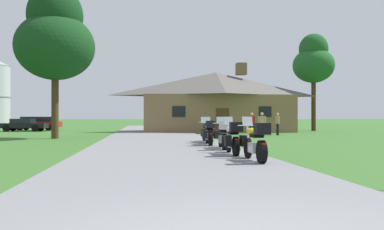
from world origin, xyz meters
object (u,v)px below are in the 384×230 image
(bystander_tan_shirt_near_lodge, at_px, (278,123))
(tree_right_of_lodge, at_px, (313,61))
(motorcycle_white_second_in_row, at_px, (233,139))
(motorcycle_red_third_in_row, at_px, (223,135))
(motorcycle_black_farthest_in_row, at_px, (207,131))
(motorcycle_green_fourth_in_row, at_px, (209,133))
(bystander_red_shirt_beside_signpost, at_px, (252,123))
(parked_black_sedan_far_left, at_px, (24,125))
(tree_left_near, at_px, (55,38))
(parked_red_suv_far_left, at_px, (38,123))
(motorcycle_yellow_nearest_to_camera, at_px, (256,142))
(bystander_tan_shirt_by_tree, at_px, (262,123))

(bystander_tan_shirt_near_lodge, xyz_separation_m, tree_right_of_lodge, (6.76, 8.90, 5.97))
(motorcycle_white_second_in_row, relative_size, motorcycle_red_third_in_row, 1.00)
(motorcycle_red_third_in_row, xyz_separation_m, motorcycle_black_farthest_in_row, (0.05, 4.39, -0.01))
(motorcycle_green_fourth_in_row, distance_m, bystander_red_shirt_beside_signpost, 11.39)
(motorcycle_green_fourth_in_row, height_order, parked_black_sedan_far_left, motorcycle_green_fourth_in_row)
(tree_left_near, xyz_separation_m, parked_red_suv_far_left, (-5.23, 16.42, -5.56))
(motorcycle_green_fourth_in_row, relative_size, motorcycle_black_farthest_in_row, 1.00)
(motorcycle_yellow_nearest_to_camera, height_order, motorcycle_red_third_in_row, same)
(motorcycle_black_farthest_in_row, distance_m, parked_black_sedan_far_left, 23.98)
(parked_red_suv_far_left, xyz_separation_m, parked_black_sedan_far_left, (-0.55, -2.88, -0.13))
(motorcycle_yellow_nearest_to_camera, distance_m, parked_black_sedan_far_left, 31.59)
(motorcycle_white_second_in_row, relative_size, parked_red_suv_far_left, 0.44)
(motorcycle_white_second_in_row, xyz_separation_m, tree_right_of_lodge, (13.62, 24.17, 6.29))
(motorcycle_red_third_in_row, relative_size, tree_left_near, 0.22)
(motorcycle_red_third_in_row, distance_m, motorcycle_black_farthest_in_row, 4.39)
(motorcycle_yellow_nearest_to_camera, relative_size, parked_red_suv_far_left, 0.44)
(parked_red_suv_far_left, bearing_deg, tree_right_of_lodge, -94.79)
(tree_right_of_lodge, relative_size, parked_black_sedan_far_left, 2.24)
(motorcycle_black_farthest_in_row, xyz_separation_m, tree_left_near, (-8.76, 5.53, 5.73))
(parked_black_sedan_far_left, bearing_deg, tree_right_of_lodge, -91.10)
(tree_left_near, distance_m, parked_black_sedan_far_left, 15.79)
(motorcycle_red_third_in_row, xyz_separation_m, parked_black_sedan_far_left, (-14.48, 23.46, 0.02))
(bystander_tan_shirt_by_tree, bearing_deg, bystander_red_shirt_beside_signpost, 117.60)
(tree_right_of_lodge, distance_m, parked_black_sedan_far_left, 28.70)
(motorcycle_white_second_in_row, xyz_separation_m, bystander_tan_shirt_by_tree, (4.98, 13.03, 0.32))
(bystander_tan_shirt_by_tree, bearing_deg, motorcycle_white_second_in_row, -87.20)
(tree_left_near, distance_m, parked_red_suv_far_left, 18.11)
(parked_red_suv_far_left, bearing_deg, bystander_red_shirt_beside_signpost, -121.51)
(bystander_tan_shirt_by_tree, height_order, tree_right_of_lodge, tree_right_of_lodge)
(motorcycle_red_third_in_row, bearing_deg, tree_left_near, 135.93)
(bystander_tan_shirt_near_lodge, bearing_deg, motorcycle_black_farthest_in_row, -37.06)
(motorcycle_black_farthest_in_row, relative_size, bystander_red_shirt_beside_signpost, 1.25)
(bystander_red_shirt_beside_signpost, bearing_deg, tree_right_of_lodge, -125.52)
(bystander_tan_shirt_by_tree, bearing_deg, bystander_tan_shirt_near_lodge, 73.58)
(bystander_tan_shirt_near_lodge, bearing_deg, tree_right_of_lodge, 144.38)
(motorcycle_red_third_in_row, bearing_deg, motorcycle_black_farthest_in_row, 94.03)
(motorcycle_black_farthest_in_row, relative_size, parked_red_suv_far_left, 0.44)
(motorcycle_black_farthest_in_row, distance_m, bystander_tan_shirt_by_tree, 7.75)
(parked_black_sedan_far_left, bearing_deg, motorcycle_yellow_nearest_to_camera, -149.92)
(motorcycle_white_second_in_row, relative_size, tree_left_near, 0.22)
(motorcycle_white_second_in_row, distance_m, bystander_red_shirt_beside_signpost, 15.87)
(motorcycle_red_third_in_row, height_order, tree_right_of_lodge, tree_right_of_lodge)
(motorcycle_green_fourth_in_row, distance_m, parked_red_suv_far_left, 27.73)
(bystander_red_shirt_beside_signpost, xyz_separation_m, parked_black_sedan_far_left, (-19.16, 10.90, -0.29))
(motorcycle_black_farthest_in_row, relative_size, tree_right_of_lodge, 0.22)
(motorcycle_yellow_nearest_to_camera, distance_m, tree_right_of_lodge, 30.10)
(motorcycle_black_farthest_in_row, xyz_separation_m, bystander_red_shirt_beside_signpost, (4.63, 8.18, 0.32))
(bystander_tan_shirt_near_lodge, bearing_deg, motorcycle_red_third_in_row, -26.23)
(motorcycle_yellow_nearest_to_camera, height_order, bystander_tan_shirt_by_tree, bystander_tan_shirt_by_tree)
(motorcycle_white_second_in_row, bearing_deg, motorcycle_yellow_nearest_to_camera, -81.54)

